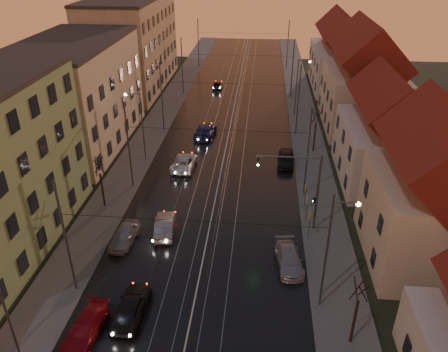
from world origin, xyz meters
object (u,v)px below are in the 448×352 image
(street_lamp_2, at_px, (139,120))
(street_lamp_1, at_px, (333,240))
(driving_car_1, at_px, (165,226))
(driving_car_0, at_px, (131,307))
(driving_car_3, at_px, (205,131))
(traffic_light_mast, at_px, (306,183))
(parked_left_3, at_px, (124,235))
(parked_right_1, at_px, (289,259))
(parked_left_2, at_px, (85,329))
(street_lamp_3, at_px, (299,82))
(driving_car_4, at_px, (218,85))
(driving_car_2, at_px, (184,162))
(street_lamp_0, at_px, (1,313))
(parked_right_2, at_px, (286,159))

(street_lamp_2, bearing_deg, street_lamp_1, -47.68)
(street_lamp_1, height_order, driving_car_1, street_lamp_1)
(driving_car_0, relative_size, driving_car_1, 1.05)
(driving_car_3, bearing_deg, traffic_light_mast, 124.40)
(traffic_light_mast, distance_m, parked_left_3, 15.60)
(street_lamp_1, distance_m, parked_right_1, 5.77)
(driving_car_3, relative_size, parked_left_2, 1.24)
(driving_car_1, distance_m, parked_right_1, 10.90)
(street_lamp_2, distance_m, driving_car_3, 10.51)
(street_lamp_1, bearing_deg, street_lamp_3, 90.00)
(driving_car_3, relative_size, parked_right_1, 1.21)
(driving_car_0, bearing_deg, driving_car_4, -88.44)
(parked_left_2, xyz_separation_m, parked_right_1, (13.05, 8.01, 0.02))
(street_lamp_2, height_order, driving_car_2, street_lamp_2)
(driving_car_1, bearing_deg, driving_car_4, -98.14)
(street_lamp_0, bearing_deg, parked_left_2, 48.30)
(street_lamp_0, height_order, driving_car_0, street_lamp_0)
(traffic_light_mast, xyz_separation_m, driving_car_1, (-11.69, -1.56, -3.87))
(driving_car_3, relative_size, driving_car_4, 1.47)
(parked_right_1, bearing_deg, driving_car_4, 95.20)
(driving_car_1, bearing_deg, driving_car_0, 80.60)
(street_lamp_0, relative_size, driving_car_4, 2.17)
(traffic_light_mast, xyz_separation_m, driving_car_3, (-10.89, 19.42, -3.81))
(driving_car_0, xyz_separation_m, parked_left_3, (-2.80, 7.79, -0.09))
(driving_car_4, bearing_deg, parked_left_2, 86.15)
(street_lamp_0, relative_size, parked_right_2, 1.81)
(street_lamp_3, bearing_deg, parked_left_3, -116.95)
(driving_car_0, xyz_separation_m, driving_car_4, (0.55, 50.80, -0.16))
(parked_right_2, bearing_deg, driving_car_0, -112.35)
(street_lamp_2, xyz_separation_m, parked_left_3, (2.34, -15.21, -4.19))
(street_lamp_0, relative_size, parked_left_3, 1.95)
(driving_car_2, relative_size, driving_car_4, 1.35)
(parked_left_3, distance_m, parked_right_1, 13.54)
(street_lamp_2, distance_m, parked_right_1, 23.53)
(parked_left_2, bearing_deg, street_lamp_3, 75.33)
(driving_car_0, relative_size, driving_car_2, 0.93)
(driving_car_3, bearing_deg, driving_car_4, -83.43)
(driving_car_1, bearing_deg, traffic_light_mast, 179.86)
(street_lamp_3, height_order, driving_car_1, street_lamp_3)
(street_lamp_2, xyz_separation_m, parked_left_2, (2.72, -24.94, -4.25))
(driving_car_0, bearing_deg, driving_car_2, -87.46)
(driving_car_2, height_order, parked_right_1, driving_car_2)
(street_lamp_1, xyz_separation_m, driving_car_3, (-12.01, 27.42, -4.10))
(street_lamp_0, relative_size, driving_car_1, 1.82)
(street_lamp_1, bearing_deg, driving_car_0, -167.07)
(street_lamp_1, xyz_separation_m, driving_car_0, (-13.07, -3.00, -4.10))
(parked_left_3, bearing_deg, driving_car_1, 32.93)
(driving_car_0, bearing_deg, parked_left_3, -68.06)
(driving_car_1, relative_size, parked_right_1, 0.98)
(street_lamp_0, bearing_deg, street_lamp_3, 67.52)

